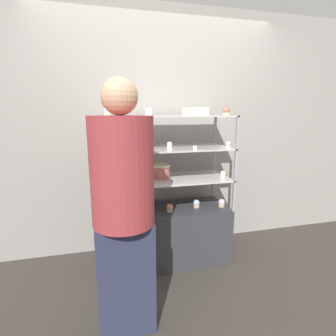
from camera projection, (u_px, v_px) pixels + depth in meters
The scene contains 26 objects.
ground_plane at pixel (168, 259), 2.76m from camera, with size 20.00×20.00×0.00m, color #38332D.
back_wall at pixel (159, 133), 2.87m from camera, with size 8.00×0.05×2.60m.
display_base at pixel (168, 234), 2.70m from camera, with size 1.21×0.51×0.57m.
display_riser_lower at pixel (168, 180), 2.58m from camera, with size 1.21×0.51×0.31m.
display_riser_middle at pixel (168, 150), 2.52m from camera, with size 1.21×0.51×0.31m.
display_riser_upper at pixel (168, 117), 2.45m from camera, with size 1.21×0.51×0.31m.
layer_cake_centerpiece at pixel (162, 171), 2.58m from camera, with size 0.17×0.17×0.14m.
sheet_cake_frosted at pixel (195, 111), 2.51m from camera, with size 0.21×0.18×0.07m.
cupcake_0 at pixel (112, 213), 2.41m from camera, with size 0.06×0.06×0.08m.
cupcake_1 at pixel (142, 211), 2.46m from camera, with size 0.06×0.06×0.08m.
cupcake_2 at pixel (170, 208), 2.54m from camera, with size 0.06×0.06×0.08m.
cupcake_3 at pixel (196, 204), 2.65m from camera, with size 0.06×0.06×0.08m.
cupcake_4 at pixel (221, 203), 2.67m from camera, with size 0.06×0.06×0.08m.
price_tag_0 at pixel (139, 218), 2.34m from camera, with size 0.04×0.00×0.04m.
cupcake_5 at pixel (113, 182), 2.33m from camera, with size 0.05×0.05×0.06m.
cupcake_6 at pixel (223, 174), 2.65m from camera, with size 0.05×0.05×0.06m.
price_tag_1 at pixel (142, 185), 2.28m from camera, with size 0.04×0.00×0.04m.
cupcake_7 at pixel (111, 148), 2.25m from camera, with size 0.05×0.05×0.06m.
cupcake_8 at pixel (170, 145), 2.47m from camera, with size 0.05×0.05×0.06m.
cupcake_9 at pixel (228, 145), 2.51m from camera, with size 0.05×0.05×0.06m.
price_tag_2 at pixel (195, 148), 2.33m from camera, with size 0.04×0.00×0.04m.
cupcake_10 at pixel (108, 112), 2.26m from camera, with size 0.06×0.06×0.07m.
cupcake_11 at pixel (149, 112), 2.34m from camera, with size 0.06×0.06×0.07m.
cupcake_12 at pixel (226, 112), 2.48m from camera, with size 0.06×0.06×0.07m.
price_tag_3 at pixel (188, 113), 2.25m from camera, with size 0.04×0.00×0.04m.
customer_figure at pixel (123, 206), 1.71m from camera, with size 0.40×0.40×1.73m.
Camera 1 is at (-0.61, -2.42, 1.52)m, focal length 28.00 mm.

